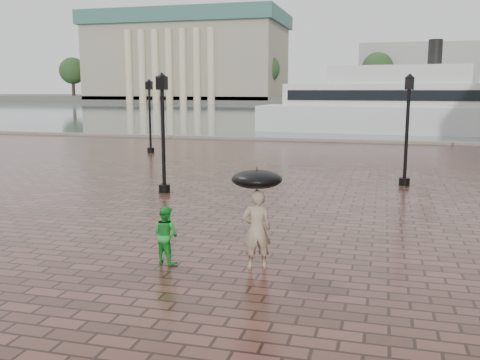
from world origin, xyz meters
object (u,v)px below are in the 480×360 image
object	(u,v)px
street_lamps	(308,122)
ferry_near	(397,106)
adult_pedestrian	(257,229)
child_pedestrian	(166,235)

from	to	relation	value
street_lamps	ferry_near	xyz separation A→B (m)	(4.68, 24.47, 0.14)
street_lamps	ferry_near	bearing A→B (deg)	79.16
adult_pedestrian	ferry_near	size ratio (longest dim) A/B	0.07
adult_pedestrian	ferry_near	distance (m)	39.91
child_pedestrian	ferry_near	world-z (taller)	ferry_near
child_pedestrian	ferry_near	size ratio (longest dim) A/B	0.05
child_pedestrian	street_lamps	bearing A→B (deg)	-72.65
child_pedestrian	ferry_near	distance (m)	40.33
child_pedestrian	ferry_near	xyz separation A→B (m)	(5.79, 39.87, 1.81)
street_lamps	child_pedestrian	distance (m)	15.53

